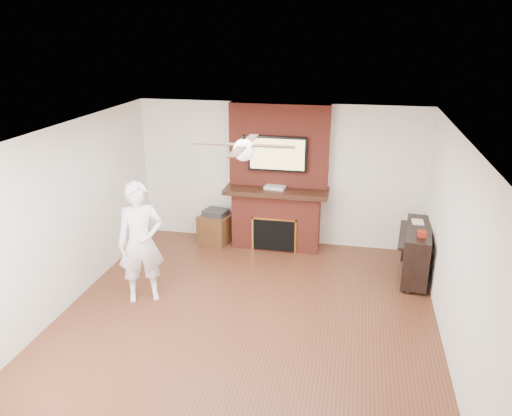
% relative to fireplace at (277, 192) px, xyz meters
% --- Properties ---
extents(room_shell, '(5.36, 5.86, 2.86)m').
position_rel_fireplace_xyz_m(room_shell, '(0.00, -2.55, 0.25)').
color(room_shell, '#4F2717').
rests_on(room_shell, ground).
extents(fireplace, '(1.78, 0.64, 2.50)m').
position_rel_fireplace_xyz_m(fireplace, '(0.00, 0.00, 0.00)').
color(fireplace, maroon).
rests_on(fireplace, ground).
extents(tv, '(1.00, 0.08, 0.60)m').
position_rel_fireplace_xyz_m(tv, '(0.00, -0.05, 0.68)').
color(tv, black).
rests_on(tv, fireplace).
extents(ceiling_fan, '(1.21, 1.21, 0.31)m').
position_rel_fireplace_xyz_m(ceiling_fan, '(-0.00, -2.55, 1.34)').
color(ceiling_fan, black).
rests_on(ceiling_fan, room_shell).
extents(person, '(0.76, 0.67, 1.74)m').
position_rel_fireplace_xyz_m(person, '(-1.55, -2.25, -0.13)').
color(person, white).
rests_on(person, ground).
extents(side_table, '(0.64, 0.64, 0.61)m').
position_rel_fireplace_xyz_m(side_table, '(-1.10, -0.07, -0.72)').
color(side_table, '#4F2E16').
rests_on(side_table, ground).
extents(piano, '(0.59, 1.28, 0.91)m').
position_rel_fireplace_xyz_m(piano, '(2.30, -0.79, -0.56)').
color(piano, black).
rests_on(piano, ground).
extents(cable_box, '(0.37, 0.24, 0.05)m').
position_rel_fireplace_xyz_m(cable_box, '(-0.03, -0.10, 0.11)').
color(cable_box, silver).
rests_on(cable_box, fireplace).
extents(candle_green, '(0.06, 0.06, 0.08)m').
position_rel_fireplace_xyz_m(candle_green, '(-0.03, -0.24, -0.95)').
color(candle_green, '#5F9039').
rests_on(candle_green, ground).
extents(candle_cream, '(0.08, 0.08, 0.10)m').
position_rel_fireplace_xyz_m(candle_cream, '(0.15, -0.19, -0.94)').
color(candle_cream, beige).
rests_on(candle_cream, ground).
extents(candle_blue, '(0.06, 0.06, 0.08)m').
position_rel_fireplace_xyz_m(candle_blue, '(0.23, -0.17, -0.96)').
color(candle_blue, '#333D9A').
rests_on(candle_blue, ground).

